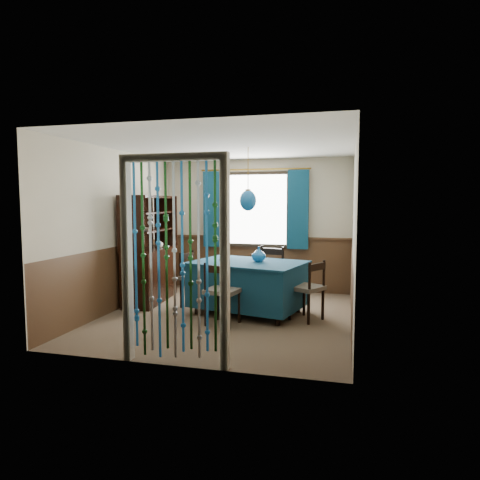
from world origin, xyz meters
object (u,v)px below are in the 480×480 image
(chair_near, at_px, (222,292))
(bowl_shelf, at_px, (145,229))
(dining_table, at_px, (248,284))
(chair_left, at_px, (195,277))
(chair_right, at_px, (308,288))
(chair_far, at_px, (268,274))
(vase_table, at_px, (259,255))
(pendant_lamp, at_px, (248,200))
(vase_sideboard, at_px, (159,243))
(sideboard, at_px, (150,265))

(chair_near, distance_m, bowl_shelf, 1.91)
(dining_table, height_order, chair_near, chair_near)
(dining_table, distance_m, chair_left, 0.96)
(chair_right, bearing_deg, chair_far, 72.29)
(chair_near, relative_size, vase_table, 4.28)
(vase_table, relative_size, bowl_shelf, 1.07)
(pendant_lamp, bearing_deg, vase_sideboard, 160.73)
(vase_table, xyz_separation_m, bowl_shelf, (-1.89, 0.04, 0.36))
(chair_far, relative_size, vase_sideboard, 5.71)
(dining_table, xyz_separation_m, bowl_shelf, (-1.74, 0.11, 0.80))
(sideboard, distance_m, bowl_shelf, 0.69)
(dining_table, xyz_separation_m, sideboard, (-1.80, 0.36, 0.16))
(dining_table, relative_size, vase_sideboard, 11.18)
(chair_far, relative_size, pendant_lamp, 1.01)
(pendant_lamp, relative_size, bowl_shelf, 4.92)
(sideboard, relative_size, bowl_shelf, 9.42)
(chair_near, distance_m, sideboard, 1.93)
(chair_near, bearing_deg, chair_far, 83.81)
(vase_table, bearing_deg, pendant_lamp, -155.96)
(dining_table, bearing_deg, chair_right, 2.83)
(pendant_lamp, bearing_deg, dining_table, -90.00)
(pendant_lamp, relative_size, vase_sideboard, 5.66)
(pendant_lamp, distance_m, vase_table, 0.84)
(chair_left, xyz_separation_m, pendant_lamp, (0.93, -0.20, 1.24))
(vase_table, distance_m, vase_sideboard, 1.97)
(dining_table, distance_m, sideboard, 1.85)
(chair_near, height_order, vase_sideboard, vase_sideboard)
(pendant_lamp, height_order, bowl_shelf, pendant_lamp)
(chair_left, bearing_deg, dining_table, 90.50)
(pendant_lamp, bearing_deg, sideboard, 168.66)
(chair_left, bearing_deg, chair_right, 91.39)
(sideboard, xyz_separation_m, bowl_shelf, (0.06, -0.26, 0.63))
(chair_far, height_order, sideboard, sideboard)
(chair_far, height_order, chair_left, chair_far)
(sideboard, xyz_separation_m, pendant_lamp, (1.80, -0.36, 1.10))
(dining_table, xyz_separation_m, chair_right, (0.93, -0.17, 0.01))
(dining_table, bearing_deg, sideboard, -178.00)
(chair_near, xyz_separation_m, vase_sideboard, (-1.54, 1.31, 0.52))
(chair_left, bearing_deg, vase_table, 95.65)
(dining_table, distance_m, vase_table, 0.47)
(chair_right, bearing_deg, sideboard, 109.13)
(dining_table, height_order, vase_sideboard, vase_sideboard)
(chair_near, xyz_separation_m, pendant_lamp, (0.20, 0.70, 1.25))
(vase_table, xyz_separation_m, vase_sideboard, (-1.89, 0.54, 0.09))
(chair_near, relative_size, pendant_lamp, 0.93)
(bowl_shelf, distance_m, vase_sideboard, 0.57)
(chair_left, bearing_deg, sideboard, -87.48)
(chair_right, relative_size, pendant_lamp, 0.92)
(bowl_shelf, bearing_deg, chair_near, -27.73)
(chair_far, bearing_deg, bowl_shelf, 29.98)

